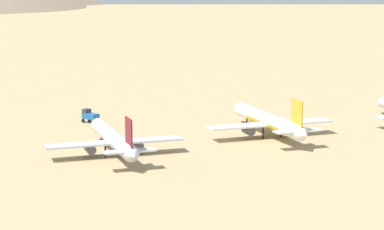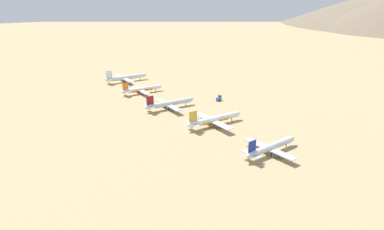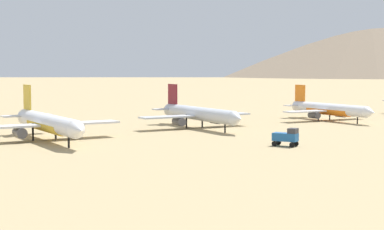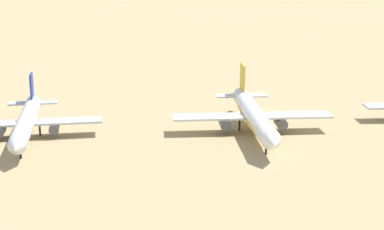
# 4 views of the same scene
# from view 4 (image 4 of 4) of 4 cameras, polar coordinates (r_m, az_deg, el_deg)

# --- Properties ---
(parked_jet_0) EXTENTS (38.77, 31.50, 11.18)m
(parked_jet_0) POSITION_cam_4_polar(r_m,az_deg,el_deg) (131.19, -15.26, -0.59)
(parked_jet_0) COLOR silver
(parked_jet_0) RESTS_ON ground
(parked_jet_1) EXTENTS (42.72, 34.63, 12.34)m
(parked_jet_1) POSITION_cam_4_polar(r_m,az_deg,el_deg) (130.84, 5.80, -0.02)
(parked_jet_1) COLOR white
(parked_jet_1) RESTS_ON ground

